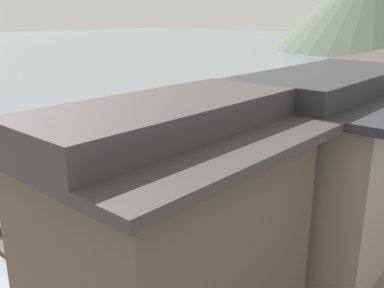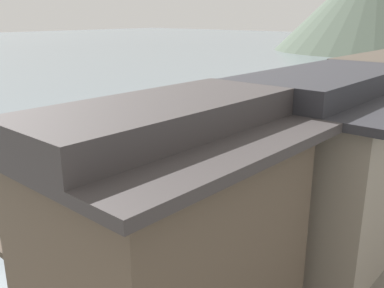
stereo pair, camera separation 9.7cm
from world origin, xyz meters
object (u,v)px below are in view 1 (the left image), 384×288
(house_waterfront_nearest, at_px, (167,227))
(house_waterfront_second, at_px, (321,159))
(boat_upstream_distant, at_px, (246,114))
(boat_moored_second, at_px, (302,144))
(house_waterfront_tall, at_px, (383,119))
(boat_moored_nearest, at_px, (349,114))
(boat_moored_third, at_px, (353,73))
(boat_midriver_upstream, at_px, (202,139))

(house_waterfront_nearest, height_order, house_waterfront_second, same)
(boat_upstream_distant, height_order, house_waterfront_nearest, house_waterfront_nearest)
(boat_moored_second, relative_size, house_waterfront_tall, 0.53)
(boat_moored_nearest, distance_m, house_waterfront_tall, 17.33)
(boat_moored_third, xyz_separation_m, boat_midriver_upstream, (6.14, -42.97, 0.08))
(boat_moored_nearest, distance_m, boat_moored_second, 11.43)
(boat_moored_nearest, bearing_deg, house_waterfront_nearest, -76.43)
(boat_moored_second, distance_m, boat_upstream_distant, 9.60)
(boat_moored_second, height_order, house_waterfront_second, house_waterfront_second)
(boat_moored_second, xyz_separation_m, boat_upstream_distant, (-8.08, 5.19, -0.05))
(boat_moored_third, height_order, house_waterfront_tall, house_waterfront_tall)
(boat_moored_third, height_order, boat_midriver_upstream, boat_midriver_upstream)
(boat_upstream_distant, height_order, house_waterfront_tall, house_waterfront_tall)
(boat_moored_nearest, xyz_separation_m, boat_midriver_upstream, (-4.69, -14.75, 0.01))
(boat_upstream_distant, relative_size, house_waterfront_tall, 0.58)
(boat_midriver_upstream, relative_size, house_waterfront_nearest, 0.74)
(boat_moored_nearest, bearing_deg, boat_midriver_upstream, -107.65)
(boat_upstream_distant, distance_m, house_waterfront_nearest, 28.17)
(house_waterfront_nearest, bearing_deg, boat_moored_nearest, 103.57)
(house_waterfront_second, height_order, house_waterfront_tall, same)
(house_waterfront_second, relative_size, house_waterfront_tall, 1.03)
(boat_moored_third, height_order, house_waterfront_second, house_waterfront_second)
(boat_moored_nearest, xyz_separation_m, boat_upstream_distant, (-6.77, -6.17, 0.01))
(boat_moored_third, distance_m, house_waterfront_second, 54.58)
(boat_midriver_upstream, distance_m, boat_upstream_distant, 8.83)
(boat_midriver_upstream, height_order, house_waterfront_second, house_waterfront_second)
(boat_midriver_upstream, bearing_deg, house_waterfront_second, -33.18)
(boat_moored_nearest, bearing_deg, boat_moored_third, 111.00)
(boat_moored_nearest, relative_size, house_waterfront_second, 0.68)
(house_waterfront_tall, bearing_deg, boat_moored_nearest, 116.12)
(house_waterfront_nearest, xyz_separation_m, house_waterfront_second, (0.53, 7.37, -0.01))
(boat_upstream_distant, xyz_separation_m, house_waterfront_second, (14.61, -16.77, 3.49))
(boat_moored_third, distance_m, boat_midriver_upstream, 43.40)
(boat_moored_second, relative_size, boat_moored_third, 1.11)
(boat_moored_third, xyz_separation_m, boat_upstream_distant, (4.06, -34.39, 0.08))
(boat_moored_third, bearing_deg, house_waterfront_nearest, -72.77)
(boat_moored_second, bearing_deg, house_waterfront_second, -60.58)
(boat_midriver_upstream, xyz_separation_m, house_waterfront_second, (12.53, -8.20, 3.49))
(boat_moored_second, bearing_deg, boat_upstream_distant, 147.29)
(house_waterfront_nearest, bearing_deg, boat_midriver_upstream, 127.64)
(house_waterfront_second, bearing_deg, boat_midriver_upstream, 146.82)
(boat_moored_third, relative_size, house_waterfront_nearest, 0.53)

